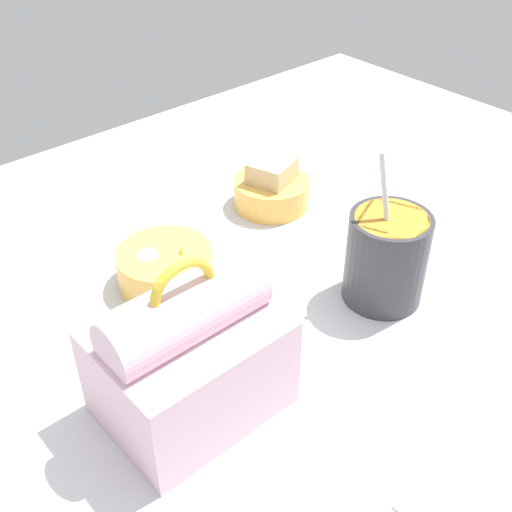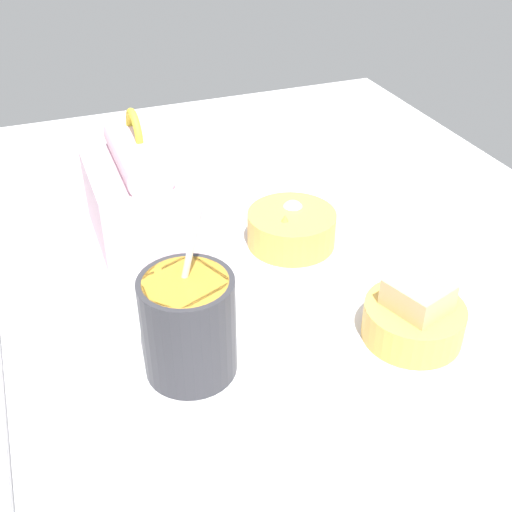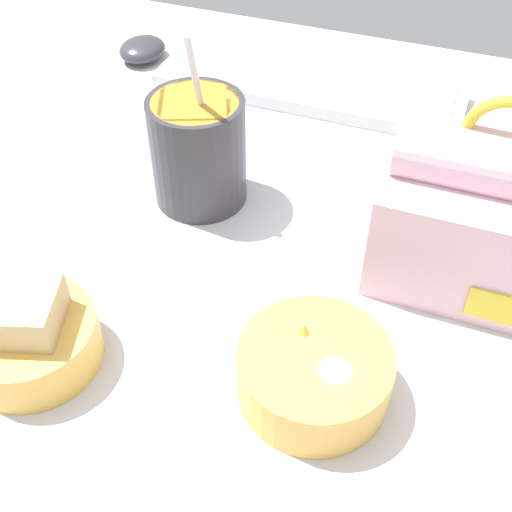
% 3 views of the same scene
% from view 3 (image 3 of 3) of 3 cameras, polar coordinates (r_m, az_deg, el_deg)
% --- Properties ---
extents(desk_surface, '(1.40, 1.10, 0.02)m').
position_cam_3_polar(desk_surface, '(0.63, -2.50, -2.01)').
color(desk_surface, silver).
rests_on(desk_surface, ground).
extents(keyboard, '(0.41, 0.12, 0.02)m').
position_cam_3_polar(keyboard, '(0.89, 4.72, 14.81)').
color(keyboard, silver).
rests_on(keyboard, desk_surface).
extents(lunch_bag, '(0.18, 0.14, 0.19)m').
position_cam_3_polar(lunch_bag, '(0.61, 19.30, 3.45)').
color(lunch_bag, beige).
rests_on(lunch_bag, desk_surface).
extents(soup_cup, '(0.10, 0.10, 0.20)m').
position_cam_3_polar(soup_cup, '(0.68, -5.16, 9.42)').
color(soup_cup, '#333338').
rests_on(soup_cup, desk_surface).
extents(bento_bowl_sandwich, '(0.12, 0.12, 0.08)m').
position_cam_3_polar(bento_bowl_sandwich, '(0.57, -19.54, -6.74)').
color(bento_bowl_sandwich, '#EAB24C').
rests_on(bento_bowl_sandwich, desk_surface).
extents(bento_bowl_snacks, '(0.12, 0.12, 0.06)m').
position_cam_3_polar(bento_bowl_snacks, '(0.52, 5.17, -10.16)').
color(bento_bowl_snacks, '#EAB24C').
rests_on(bento_bowl_snacks, desk_surface).
extents(computer_mouse, '(0.06, 0.07, 0.03)m').
position_cam_3_polar(computer_mouse, '(0.99, -10.07, 17.64)').
color(computer_mouse, '#333338').
rests_on(computer_mouse, desk_surface).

